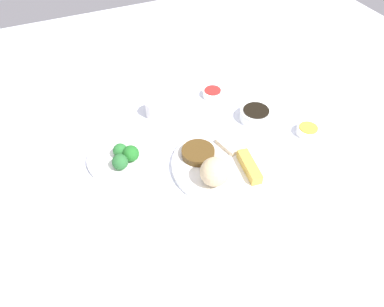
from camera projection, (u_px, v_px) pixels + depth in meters
tabletop at (222, 164)px, 1.05m from camera, size 2.20×2.20×0.02m
main_plate at (223, 164)px, 1.03m from camera, size 0.29×0.29×0.02m
rice_scoop at (215, 172)px, 0.94m from camera, size 0.08×0.08×0.08m
spring_roll at (249, 167)px, 0.99m from camera, size 0.04×0.11×0.03m
crab_rangoon_wonton at (231, 143)px, 1.06m from camera, size 0.08×0.09×0.01m
stir_fry_heap at (198, 153)px, 1.03m from camera, size 0.09×0.09×0.02m
broccoli_plate at (122, 158)px, 1.04m from camera, size 0.19×0.19×0.01m
broccoli_floret_0 at (131, 153)px, 1.01m from camera, size 0.05×0.05×0.05m
broccoli_floret_1 at (120, 151)px, 1.03m from camera, size 0.04×0.04×0.04m
broccoli_floret_2 at (120, 162)px, 0.99m from camera, size 0.04×0.04×0.04m
soy_sauce_bowl at (256, 115)px, 1.16m from camera, size 0.10×0.10×0.03m
soy_sauce_bowl_liquid at (256, 110)px, 1.15m from camera, size 0.08×0.08×0.00m
sauce_ramekin_hot_mustard at (308, 132)px, 1.12m from camera, size 0.07×0.07×0.02m
sauce_ramekin_hot_mustard_liquid at (309, 128)px, 1.11m from camera, size 0.06×0.06×0.00m
sauce_ramekin_sweet_and_sour at (213, 93)px, 1.25m from camera, size 0.07×0.07×0.02m
sauce_ramekin_sweet_and_sour_liquid at (213, 90)px, 1.24m from camera, size 0.06×0.06×0.00m
teacup at (155, 109)px, 1.17m from camera, size 0.06×0.06×0.05m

